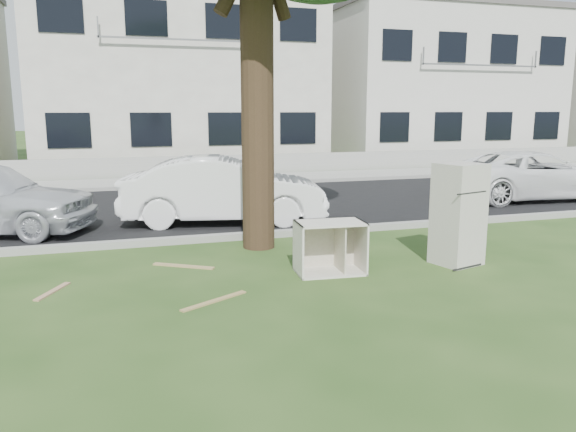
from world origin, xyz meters
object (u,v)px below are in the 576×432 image
object	(u,v)px
cabinet	(330,247)
car_center	(224,190)
fridge	(458,214)
car_right	(533,175)

from	to	relation	value
cabinet	car_center	bearing A→B (deg)	105.33
fridge	car_center	bearing A→B (deg)	108.02
fridge	cabinet	bearing A→B (deg)	161.17
cabinet	car_center	distance (m)	4.12
fridge	car_right	bearing A→B (deg)	25.55
fridge	car_center	world-z (taller)	fridge
car_right	cabinet	bearing A→B (deg)	126.49
fridge	cabinet	world-z (taller)	fridge
fridge	car_center	xyz separation A→B (m)	(-2.78, 4.14, -0.08)
cabinet	car_right	size ratio (longest dim) A/B	0.21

